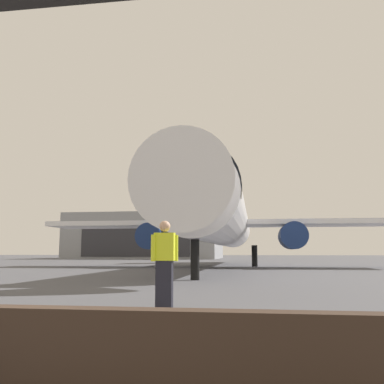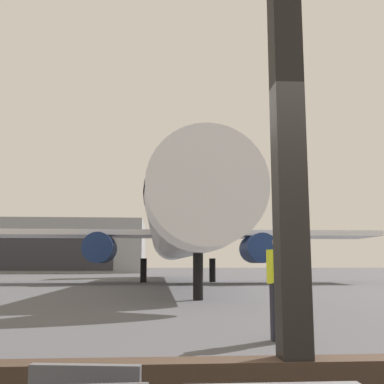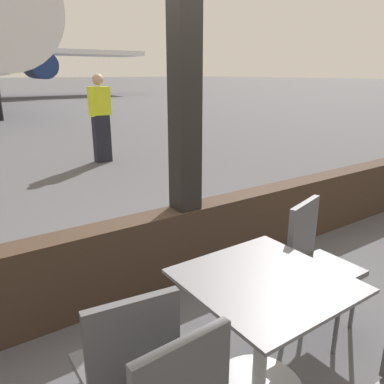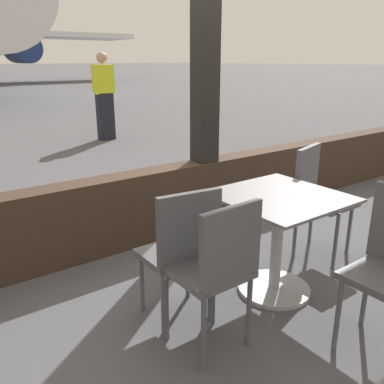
{
  "view_description": "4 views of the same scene",
  "coord_description": "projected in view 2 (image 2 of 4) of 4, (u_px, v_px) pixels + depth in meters",
  "views": [
    {
      "loc": [
        2.93,
        -3.51,
        1.12
      ],
      "look_at": [
        0.36,
        14.15,
        3.65
      ],
      "focal_mm": 39.73,
      "sensor_mm": 36.0,
      "label": 1
    },
    {
      "loc": [
        -0.89,
        -3.12,
        1.26
      ],
      "look_at": [
        0.37,
        14.31,
        3.93
      ],
      "focal_mm": 44.13,
      "sensor_mm": 36.0,
      "label": 2
    },
    {
      "loc": [
        -1.68,
        -2.54,
        1.76
      ],
      "look_at": [
        -0.2,
        -0.39,
        0.93
      ],
      "focal_mm": 35.41,
      "sensor_mm": 36.0,
      "label": 3
    },
    {
      "loc": [
        -2.4,
        -3.07,
        1.61
      ],
      "look_at": [
        -0.69,
        -0.74,
        0.66
      ],
      "focal_mm": 38.16,
      "sensor_mm": 36.0,
      "label": 4
    }
  ],
  "objects": [
    {
      "name": "airplane",
      "position": [
        180.0,
        229.0,
        30.9
      ],
      "size": [
        26.84,
        35.63,
        10.48
      ],
      "color": "silver",
      "rests_on": "ground"
    },
    {
      "name": "ground_plane",
      "position": [
        167.0,
        278.0,
        42.39
      ],
      "size": [
        220.0,
        220.0,
        0.0
      ],
      "primitive_type": "plane",
      "color": "#4C4C51"
    },
    {
      "name": "distant_hangar",
      "position": [
        61.0,
        247.0,
        71.66
      ],
      "size": [
        25.1,
        17.59,
        7.52
      ],
      "color": "gray",
      "rests_on": "ground"
    },
    {
      "name": "window_frame",
      "position": [
        292.0,
        257.0,
        3.15
      ],
      "size": [
        8.96,
        0.24,
        3.74
      ],
      "color": "#38281E",
      "rests_on": "ground"
    },
    {
      "name": "ground_crew_worker",
      "position": [
        280.0,
        285.0,
        7.93
      ],
      "size": [
        0.5,
        0.34,
        1.74
      ],
      "color": "black",
      "rests_on": "ground"
    }
  ]
}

